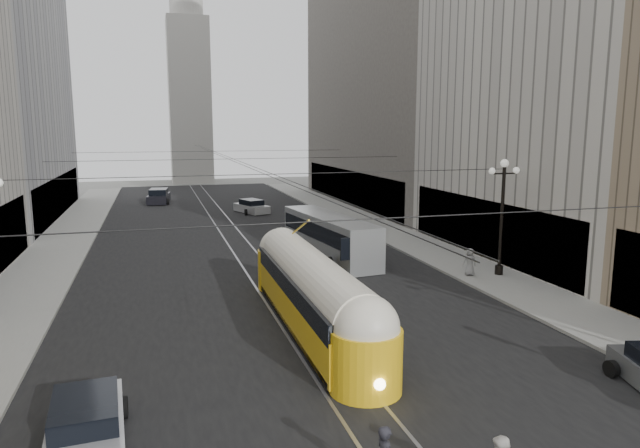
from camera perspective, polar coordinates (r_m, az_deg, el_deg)
road at (r=42.42m, az=-8.41°, el=-1.63°), size 20.00×85.00×0.02m
sidewalk_left at (r=45.95m, az=-24.03°, el=-1.41°), size 4.00×72.00×0.15m
sidewalk_right at (r=48.74m, az=5.11°, el=-0.01°), size 4.00×72.00×0.15m
rail_left at (r=42.33m, az=-9.42°, el=-1.68°), size 0.12×85.00×0.04m
rail_right at (r=42.53m, az=-7.41°, el=-1.58°), size 0.12×85.00×0.04m
building_right_far at (r=62.76m, az=8.31°, el=16.94°), size 12.60×32.60×32.60m
distant_tower at (r=89.19m, az=-12.97°, el=13.73°), size 6.00×6.00×31.36m
lamppost_right_mid at (r=32.62m, az=17.75°, el=1.32°), size 1.86×0.44×6.37m
catenary at (r=40.71m, az=-8.25°, el=6.26°), size 25.00×72.00×0.23m
streetcar at (r=23.59m, az=-0.74°, el=-6.72°), size 2.39×14.65×3.18m
city_bus at (r=36.22m, az=0.93°, el=-1.08°), size 3.47×10.81×2.69m
sedan_silver at (r=16.56m, az=-22.33°, el=-18.31°), size 2.12×4.53×1.39m
sedan_white_far at (r=55.77m, az=-6.86°, el=1.72°), size 3.10×4.54×1.33m
sedan_dark_far at (r=65.17m, az=-15.82°, el=2.66°), size 2.64×5.21×1.58m
pedestrian_sidewalk_right at (r=32.45m, az=14.74°, el=-3.68°), size 0.80×0.57×1.52m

